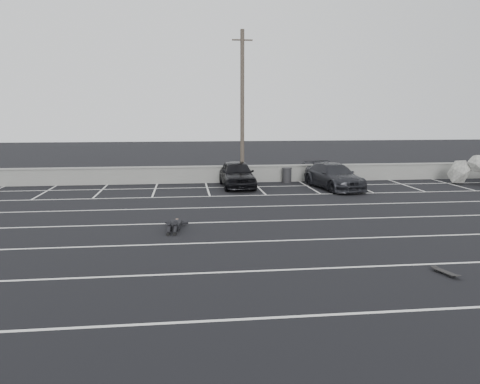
{
  "coord_description": "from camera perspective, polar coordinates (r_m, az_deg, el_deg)",
  "views": [
    {
      "loc": [
        -3.29,
        -15.17,
        4.26
      ],
      "look_at": [
        -0.97,
        4.24,
        1.0
      ],
      "focal_mm": 35.0,
      "sensor_mm": 36.0,
      "label": 1
    }
  ],
  "objects": [
    {
      "name": "stall_lines",
      "position": [
        20.29,
        2.44,
        -2.65
      ],
      "size": [
        36.0,
        20.05,
        0.01
      ],
      "color": "silver",
      "rests_on": "ground"
    },
    {
      "name": "seawall",
      "position": [
        29.59,
        -0.36,
        2.26
      ],
      "size": [
        50.0,
        0.45,
        1.06
      ],
      "color": "gray",
      "rests_on": "ground"
    },
    {
      "name": "car_right",
      "position": [
        27.56,
        11.36,
        1.9
      ],
      "size": [
        2.84,
        5.25,
        1.45
      ],
      "primitive_type": "imported",
      "rotation": [
        0.0,
        0.0,
        0.17
      ],
      "color": "black",
      "rests_on": "ground"
    },
    {
      "name": "person",
      "position": [
        17.93,
        -7.9,
        -3.6
      ],
      "size": [
        1.41,
        2.55,
        0.47
      ],
      "primitive_type": null,
      "rotation": [
        0.0,
        0.0,
        -0.1
      ],
      "color": "black",
      "rests_on": "ground"
    },
    {
      "name": "ground",
      "position": [
        16.1,
        5.26,
        -5.92
      ],
      "size": [
        120.0,
        120.0,
        0.0
      ],
      "primitive_type": "plane",
      "color": "black",
      "rests_on": "ground"
    },
    {
      "name": "skateboard",
      "position": [
        13.88,
        23.73,
        -8.93
      ],
      "size": [
        0.38,
        0.75,
        0.09
      ],
      "rotation": [
        0.0,
        0.0,
        0.27
      ],
      "color": "black",
      "rests_on": "ground"
    },
    {
      "name": "utility_pole",
      "position": [
        28.59,
        0.28,
        10.25
      ],
      "size": [
        1.22,
        0.24,
        9.19
      ],
      "color": "#4C4238",
      "rests_on": "ground"
    },
    {
      "name": "car_left",
      "position": [
        27.56,
        -0.38,
        2.21
      ],
      "size": [
        1.94,
        4.62,
        1.56
      ],
      "primitive_type": "imported",
      "rotation": [
        0.0,
        0.0,
        0.02
      ],
      "color": "black",
      "rests_on": "ground"
    },
    {
      "name": "trash_bin",
      "position": [
        29.5,
        5.74,
        2.05
      ],
      "size": [
        0.75,
        0.75,
        0.95
      ],
      "rotation": [
        0.0,
        0.0,
        -0.25
      ],
      "color": "#272729",
      "rests_on": "ground"
    }
  ]
}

